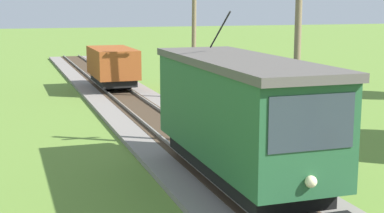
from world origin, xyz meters
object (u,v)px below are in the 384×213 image
Objects in this scene: red_tram at (240,115)px; gravel_pile at (186,81)px; utility_pole_far at (194,36)px; utility_pole_mid at (298,42)px; freight_car at (113,66)px.

red_tram is 2.72× the size of gravel_pile.
utility_pole_far reaches higher than gravel_pile.
utility_pole_mid is (3.54, 3.23, 1.80)m from red_tram.
utility_pole_far is (0.00, 11.49, -0.44)m from utility_pole_mid.
gravel_pile is at bearing -0.86° from freight_car.
utility_pole_far is (3.54, 14.72, 1.36)m from red_tram.
utility_pole_mid is at bearing -77.90° from freight_car.
gravel_pile is (4.66, 19.71, -1.77)m from red_tram.
red_tram reaches higher than gravel_pile.
utility_pole_mid reaches higher than red_tram.
utility_pole_mid is at bearing 42.34° from red_tram.
utility_pole_far reaches higher than red_tram.
red_tram is at bearing -89.99° from freight_car.
freight_car is at bearing 90.01° from red_tram.
red_tram is at bearing -103.54° from utility_pole_far.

